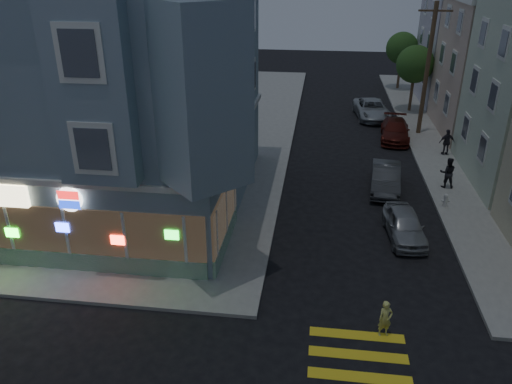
% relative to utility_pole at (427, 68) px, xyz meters
% --- Properties ---
extents(ground, '(120.00, 120.00, 0.00)m').
position_rel_utility_pole_xyz_m(ground, '(-12.00, -24.00, -4.80)').
color(ground, black).
rests_on(ground, ground).
extents(sidewalk_nw, '(33.00, 42.00, 0.15)m').
position_rel_utility_pole_xyz_m(sidewalk_nw, '(-25.50, -1.00, -4.72)').
color(sidewalk_nw, gray).
rests_on(sidewalk_nw, ground).
extents(corner_building, '(14.60, 14.60, 11.40)m').
position_rel_utility_pole_xyz_m(corner_building, '(-18.00, -13.02, 1.02)').
color(corner_building, '#76909E').
rests_on(corner_building, sidewalk_nw).
extents(row_house_d, '(12.00, 8.60, 10.50)m').
position_rel_utility_pole_xyz_m(row_house_d, '(7.50, 10.00, 0.60)').
color(row_house_d, '#A7A3B3').
rests_on(row_house_d, sidewalk_ne).
extents(utility_pole, '(2.20, 0.30, 9.00)m').
position_rel_utility_pole_xyz_m(utility_pole, '(0.00, 0.00, 0.00)').
color(utility_pole, '#4C3826').
rests_on(utility_pole, sidewalk_ne).
extents(street_tree_near, '(3.00, 3.00, 5.30)m').
position_rel_utility_pole_xyz_m(street_tree_near, '(0.20, 6.00, -0.86)').
color(street_tree_near, '#4C3826').
rests_on(street_tree_near, sidewalk_ne).
extents(street_tree_far, '(3.00, 3.00, 5.30)m').
position_rel_utility_pole_xyz_m(street_tree_far, '(0.20, 14.00, -0.86)').
color(street_tree_far, '#4C3826').
rests_on(street_tree_far, sidewalk_ne).
extents(running_child, '(0.57, 0.47, 1.35)m').
position_rel_utility_pole_xyz_m(running_child, '(-4.60, -22.20, -4.12)').
color(running_child, '#D1D36B').
rests_on(running_child, ground).
extents(pedestrian_a, '(0.86, 0.68, 1.72)m').
position_rel_utility_pole_xyz_m(pedestrian_a, '(-0.04, -9.64, -3.79)').
color(pedestrian_a, black).
rests_on(pedestrian_a, sidewalk_ne).
extents(pedestrian_b, '(1.04, 0.58, 1.68)m').
position_rel_utility_pole_xyz_m(pedestrian_b, '(1.00, -4.38, -3.81)').
color(pedestrian_b, '#28242D').
rests_on(pedestrian_b, sidewalk_ne).
extents(parked_car_a, '(1.85, 3.96, 1.31)m').
position_rel_utility_pole_xyz_m(parked_car_a, '(-3.06, -15.37, -4.14)').
color(parked_car_a, '#9DA0A4').
rests_on(parked_car_a, ground).
extents(parked_car_b, '(1.92, 4.45, 1.43)m').
position_rel_utility_pole_xyz_m(parked_car_b, '(-3.40, -10.17, -4.08)').
color(parked_car_b, '#3E4044').
rests_on(parked_car_b, ground).
extents(parked_car_c, '(2.34, 4.87, 1.37)m').
position_rel_utility_pole_xyz_m(parked_car_c, '(-1.87, -1.40, -4.11)').
color(parked_car_c, '#501812').
rests_on(parked_car_c, ground).
extents(parked_car_d, '(2.98, 5.46, 1.45)m').
position_rel_utility_pole_xyz_m(parked_car_d, '(-3.10, 3.80, -4.07)').
color(parked_car_d, '#AAB0B5').
rests_on(parked_car_d, ground).
extents(traffic_signal, '(0.69, 0.62, 5.54)m').
position_rel_utility_pole_xyz_m(traffic_signal, '(-12.00, -19.14, -0.90)').
color(traffic_signal, black).
rests_on(traffic_signal, sidewalk_nw).
extents(fire_hydrant, '(0.40, 0.23, 0.70)m').
position_rel_utility_pole_xyz_m(fire_hydrant, '(-0.58, -12.14, -4.28)').
color(fire_hydrant, silver).
rests_on(fire_hydrant, sidewalk_ne).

